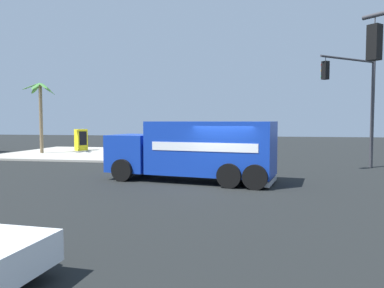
{
  "coord_description": "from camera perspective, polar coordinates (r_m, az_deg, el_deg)",
  "views": [
    {
      "loc": [
        -15.28,
        -1.43,
        2.7
      ],
      "look_at": [
        1.34,
        1.59,
        1.64
      ],
      "focal_mm": 34.41,
      "sensor_mm": 36.0,
      "label": 1
    }
  ],
  "objects": [
    {
      "name": "traffic_light_secondary",
      "position": [
        22.72,
        24.26,
        6.93
      ],
      "size": [
        2.84,
        3.47,
        6.32
      ],
      "color": "#38383D",
      "rests_on": "ground"
    },
    {
      "name": "palm_tree_far",
      "position": [
        31.76,
        -22.41,
        5.44
      ],
      "size": [
        2.64,
        2.49,
        5.61
      ],
      "color": "#7A6647",
      "rests_on": "sidewalk_corner_far"
    },
    {
      "name": "sidewalk_corner_far",
      "position": [
        31.51,
        -16.49,
        -1.35
      ],
      "size": [
        11.42,
        11.42,
        0.14
      ],
      "primitive_type": "cube",
      "color": "#B2ADA0",
      "rests_on": "ground"
    },
    {
      "name": "vending_machine_red",
      "position": [
        33.38,
        -16.82,
        0.63
      ],
      "size": [
        1.17,
        1.14,
        1.85
      ],
      "color": "yellow",
      "rests_on": "sidewalk_corner_far"
    },
    {
      "name": "ground_plane",
      "position": [
        15.58,
        4.9,
        -6.41
      ],
      "size": [
        100.0,
        100.0,
        0.0
      ],
      "primitive_type": "plane",
      "color": "black"
    },
    {
      "name": "delivery_truck",
      "position": [
        16.53,
        0.49,
        -0.9
      ],
      "size": [
        3.9,
        7.82,
        2.68
      ],
      "color": "#1438AD",
      "rests_on": "ground"
    }
  ]
}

